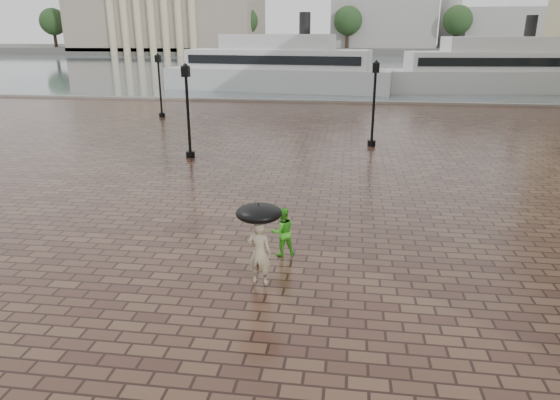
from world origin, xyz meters
name	(u,v)px	position (x,y,z in m)	size (l,w,h in m)	color
ground	(283,243)	(0.00, 0.00, 0.00)	(300.00, 300.00, 0.00)	#361F18
harbour_water	(344,64)	(0.00, 92.00, 0.00)	(240.00, 240.00, 0.00)	#4C595C
quay_edge	(331,103)	(0.00, 32.00, 0.00)	(80.00, 0.60, 0.30)	slate
far_shore	(348,50)	(0.00, 160.00, 1.00)	(300.00, 60.00, 2.00)	#4C4C47
museum	(169,7)	(-55.00, 144.61, 13.91)	(57.00, 32.50, 26.00)	gray
distant_skyline	(514,21)	(48.14, 150.00, 9.45)	(102.50, 22.00, 33.00)	#9A9792
far_trees	(348,21)	(0.00, 138.00, 9.42)	(188.00, 8.00, 13.50)	#2D2119
street_lamps	(233,97)	(-5.00, 15.33, 2.33)	(15.44, 12.44, 4.40)	black
adult_pedestrian	(259,253)	(-0.25, -2.50, 0.81)	(0.59, 0.39, 1.61)	tan
child_pedestrian	(283,232)	(0.08, -0.80, 0.69)	(0.67, 0.52, 1.37)	green
ferry_near	(278,68)	(-6.14, 41.38, 2.40)	(24.88, 9.22, 7.97)	silver
ferry_far	(497,70)	(16.84, 43.11, 2.30)	(23.78, 7.97, 7.65)	silver
umbrella	(259,213)	(-0.25, -2.50, 1.82)	(1.10, 1.10, 1.12)	black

